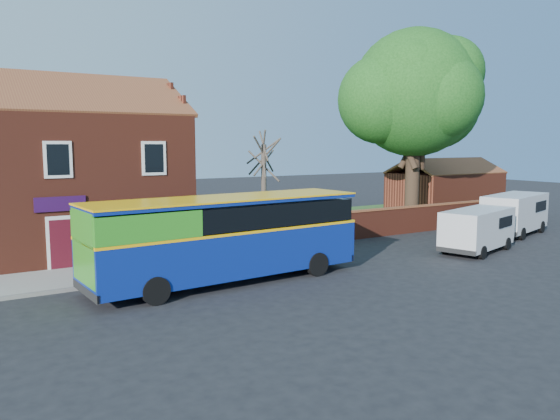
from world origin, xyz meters
TOP-DOWN VIEW (x-y plane):
  - ground at (0.00, 0.00)m, footprint 120.00×120.00m
  - pavement at (-7.00, 5.75)m, footprint 18.00×3.50m
  - kerb at (-7.00, 4.00)m, footprint 18.00×0.15m
  - grass_strip at (13.00, 13.00)m, footprint 26.00×12.00m
  - shop_building at (-7.02, 11.50)m, footprint 12.30×8.13m
  - boundary_wall at (13.00, 7.00)m, footprint 22.00×0.38m
  - outbuilding at (22.00, 13.00)m, footprint 8.20×5.06m
  - bus at (-2.37, 2.23)m, footprint 10.82×3.40m
  - van_near at (10.94, 1.12)m, footprint 5.06×3.11m
  - van_far at (17.10, 3.42)m, footprint 5.67×3.51m
  - large_tree at (15.21, 9.90)m, footprint 10.29×8.14m
  - bare_tree at (4.35, 10.46)m, footprint 2.13×2.54m

SIDE VIEW (x-z plane):
  - ground at x=0.00m, z-range 0.00..0.00m
  - grass_strip at x=13.00m, z-range 0.00..0.04m
  - pavement at x=-7.00m, z-range 0.00..0.12m
  - kerb at x=-7.00m, z-range 0.00..0.14m
  - boundary_wall at x=13.00m, z-range 0.01..1.61m
  - van_near at x=10.94m, z-range 0.12..2.20m
  - van_far at x=17.10m, z-range 0.14..2.46m
  - outbuilding at x=22.00m, z-range -0.48..3.69m
  - bus at x=-2.37m, z-range 0.22..3.47m
  - bare_tree at x=4.35m, z-range 0.07..5.76m
  - shop_building at x=-7.02m, z-range -1.84..8.66m
  - large_tree at x=15.21m, z-range 1.94..14.49m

